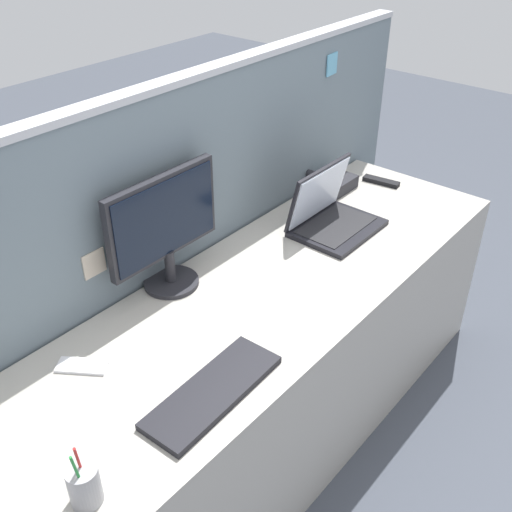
{
  "coord_description": "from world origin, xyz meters",
  "views": [
    {
      "loc": [
        -1.34,
        -1.06,
        1.99
      ],
      "look_at": [
        0.0,
        0.05,
        0.86
      ],
      "focal_mm": 42.45,
      "sensor_mm": 36.0,
      "label": 1
    }
  ],
  "objects_px": {
    "cell_phone_white_slab": "(82,366)",
    "desk_phone": "(330,182)",
    "keyboard_main": "(213,391)",
    "laptop": "(330,213)",
    "desktop_monitor": "(165,226)",
    "tv_remote": "(381,181)",
    "pen_cup": "(84,485)"
  },
  "relations": [
    {
      "from": "desktop_monitor",
      "to": "keyboard_main",
      "type": "bearing_deg",
      "value": -121.08
    },
    {
      "from": "desk_phone",
      "to": "keyboard_main",
      "type": "relative_size",
      "value": 0.43
    },
    {
      "from": "desk_phone",
      "to": "cell_phone_white_slab",
      "type": "bearing_deg",
      "value": -176.26
    },
    {
      "from": "desktop_monitor",
      "to": "desk_phone",
      "type": "bearing_deg",
      "value": -1.07
    },
    {
      "from": "desktop_monitor",
      "to": "keyboard_main",
      "type": "height_order",
      "value": "desktop_monitor"
    },
    {
      "from": "laptop",
      "to": "pen_cup",
      "type": "bearing_deg",
      "value": -168.9
    },
    {
      "from": "keyboard_main",
      "to": "tv_remote",
      "type": "bearing_deg",
      "value": 9.61
    },
    {
      "from": "tv_remote",
      "to": "keyboard_main",
      "type": "bearing_deg",
      "value": -176.1
    },
    {
      "from": "laptop",
      "to": "desk_phone",
      "type": "height_order",
      "value": "laptop"
    },
    {
      "from": "desktop_monitor",
      "to": "cell_phone_white_slab",
      "type": "height_order",
      "value": "desktop_monitor"
    },
    {
      "from": "desk_phone",
      "to": "pen_cup",
      "type": "distance_m",
      "value": 1.77
    },
    {
      "from": "tv_remote",
      "to": "laptop",
      "type": "bearing_deg",
      "value": 176.51
    },
    {
      "from": "laptop",
      "to": "cell_phone_white_slab",
      "type": "bearing_deg",
      "value": 175.07
    },
    {
      "from": "desktop_monitor",
      "to": "laptop",
      "type": "xyz_separation_m",
      "value": [
        0.69,
        -0.21,
        -0.17
      ]
    },
    {
      "from": "desktop_monitor",
      "to": "laptop",
      "type": "height_order",
      "value": "desktop_monitor"
    },
    {
      "from": "desk_phone",
      "to": "cell_phone_white_slab",
      "type": "height_order",
      "value": "desk_phone"
    },
    {
      "from": "laptop",
      "to": "keyboard_main",
      "type": "height_order",
      "value": "laptop"
    },
    {
      "from": "desktop_monitor",
      "to": "pen_cup",
      "type": "xyz_separation_m",
      "value": [
        -0.73,
        -0.49,
        -0.18
      ]
    },
    {
      "from": "keyboard_main",
      "to": "cell_phone_white_slab",
      "type": "distance_m",
      "value": 0.41
    },
    {
      "from": "keyboard_main",
      "to": "pen_cup",
      "type": "bearing_deg",
      "value": 178.19
    },
    {
      "from": "desktop_monitor",
      "to": "desk_phone",
      "type": "height_order",
      "value": "desktop_monitor"
    },
    {
      "from": "desktop_monitor",
      "to": "desk_phone",
      "type": "relative_size",
      "value": 2.42
    },
    {
      "from": "desk_phone",
      "to": "pen_cup",
      "type": "height_order",
      "value": "pen_cup"
    },
    {
      "from": "cell_phone_white_slab",
      "to": "tv_remote",
      "type": "height_order",
      "value": "tv_remote"
    },
    {
      "from": "keyboard_main",
      "to": "cell_phone_white_slab",
      "type": "bearing_deg",
      "value": 112.07
    },
    {
      "from": "keyboard_main",
      "to": "laptop",
      "type": "bearing_deg",
      "value": 13.17
    },
    {
      "from": "desktop_monitor",
      "to": "pen_cup",
      "type": "distance_m",
      "value": 0.89
    },
    {
      "from": "cell_phone_white_slab",
      "to": "laptop",
      "type": "bearing_deg",
      "value": -39.41
    },
    {
      "from": "cell_phone_white_slab",
      "to": "desk_phone",
      "type": "bearing_deg",
      "value": -30.73
    },
    {
      "from": "tv_remote",
      "to": "desktop_monitor",
      "type": "bearing_deg",
      "value": 163.57
    },
    {
      "from": "laptop",
      "to": "cell_phone_white_slab",
      "type": "height_order",
      "value": "laptop"
    },
    {
      "from": "pen_cup",
      "to": "laptop",
      "type": "bearing_deg",
      "value": 11.1
    }
  ]
}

